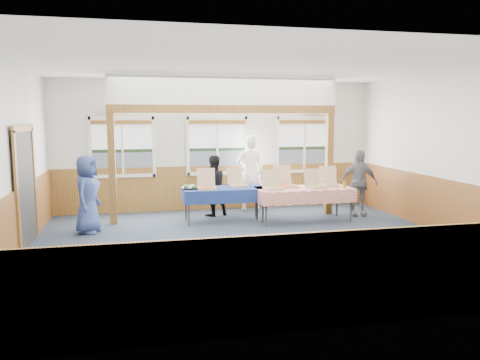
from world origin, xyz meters
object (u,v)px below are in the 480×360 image
Objects in this scene: table_right at (304,190)px; woman_white at (250,173)px; man_blue at (87,194)px; person_grey at (358,183)px; table_left at (224,190)px; woman_black at (213,186)px.

table_right is 1.70m from woman_white.
person_grey is at bearing -70.30° from man_blue.
woman_white reaches higher than person_grey.
table_left and table_right have the same top height.
woman_black is (-0.99, -0.39, -0.23)m from woman_white.
man_blue is (-3.71, -1.48, -0.15)m from woman_white.
woman_black reaches higher than table_left.
table_right is 1.50m from person_grey.
table_left is at bearing -171.99° from person_grey.
man_blue reaches higher than person_grey.
table_left is 3.20m from person_grey.
person_grey is at bearing 156.14° from woman_white.
man_blue is (-2.86, -0.45, 0.09)m from table_left.
person_grey reaches higher than table_left.
table_left is at bearing 84.99° from woman_black.
table_left is at bearing 161.94° from table_right.
woman_white is 1.09m from woman_black.
table_right is at bearing -158.52° from person_grey.
woman_white reaches higher than table_right.
table_left is 0.67m from woman_black.
woman_white is 1.32× the size of woman_black.
woman_white reaches higher than table_left.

